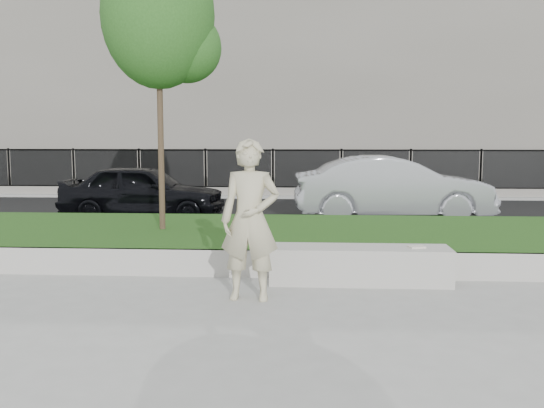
# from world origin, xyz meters

# --- Properties ---
(ground) EXTENTS (90.00, 90.00, 0.00)m
(ground) POSITION_xyz_m (0.00, 0.00, 0.00)
(ground) COLOR gray
(ground) RESTS_ON ground
(grass_bank) EXTENTS (34.00, 4.00, 0.40)m
(grass_bank) POSITION_xyz_m (0.00, 3.00, 0.20)
(grass_bank) COLOR black
(grass_bank) RESTS_ON ground
(grass_kerb) EXTENTS (34.00, 0.08, 0.40)m
(grass_kerb) POSITION_xyz_m (0.00, 1.04, 0.20)
(grass_kerb) COLOR #ACA8A1
(grass_kerb) RESTS_ON ground
(street) EXTENTS (34.00, 7.00, 0.04)m
(street) POSITION_xyz_m (0.00, 8.50, 0.02)
(street) COLOR black
(street) RESTS_ON ground
(far_pavement) EXTENTS (34.00, 3.00, 0.12)m
(far_pavement) POSITION_xyz_m (0.00, 13.00, 0.06)
(far_pavement) COLOR gray
(far_pavement) RESTS_ON ground
(iron_fence) EXTENTS (32.00, 0.30, 1.50)m
(iron_fence) POSITION_xyz_m (0.00, 12.00, 0.54)
(iron_fence) COLOR slate
(iron_fence) RESTS_ON far_pavement
(building_facade) EXTENTS (34.00, 10.00, 10.00)m
(building_facade) POSITION_xyz_m (0.00, 20.00, 5.00)
(building_facade) COLOR slate
(building_facade) RESTS_ON ground
(stone_bench) EXTENTS (2.49, 0.62, 0.51)m
(stone_bench) POSITION_xyz_m (1.29, 0.80, 0.25)
(stone_bench) COLOR #ACA8A1
(stone_bench) RESTS_ON ground
(man) EXTENTS (0.76, 0.52, 2.01)m
(man) POSITION_xyz_m (-0.15, -0.12, 1.01)
(man) COLOR #BCB591
(man) RESTS_ON ground
(book) EXTENTS (0.25, 0.21, 0.02)m
(book) POSITION_xyz_m (2.07, 0.78, 0.52)
(book) COLOR beige
(book) RESTS_ON stone_bench
(young_tree) EXTENTS (2.02, 1.94, 4.96)m
(young_tree) POSITION_xyz_m (-1.94, 2.96, 4.00)
(young_tree) COLOR #38281C
(young_tree) RESTS_ON grass_bank
(car_dark) EXTENTS (3.95, 1.70, 1.33)m
(car_dark) POSITION_xyz_m (-3.39, 6.68, 0.70)
(car_dark) COLOR black
(car_dark) RESTS_ON street
(car_silver) EXTENTS (4.72, 1.96, 1.52)m
(car_silver) POSITION_xyz_m (2.55, 6.94, 0.80)
(car_silver) COLOR #9EA0A7
(car_silver) RESTS_ON street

